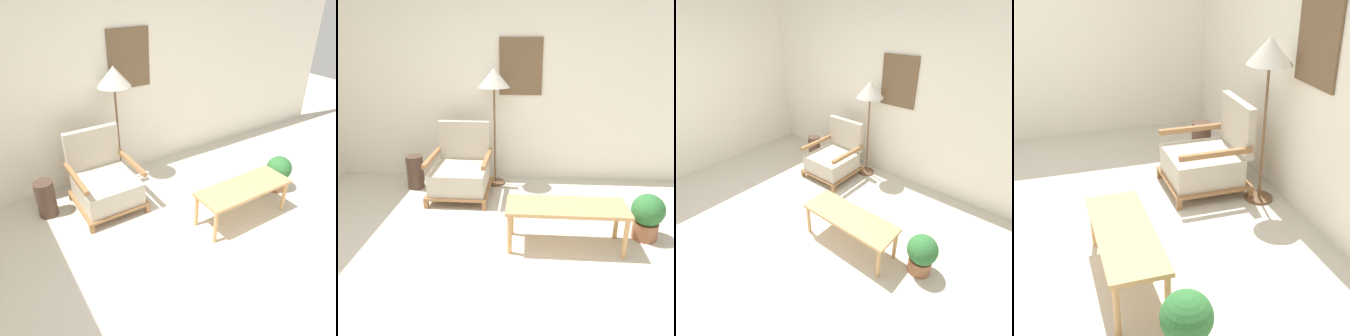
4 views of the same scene
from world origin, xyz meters
The scene contains 7 objects.
ground_plane centered at (0.00, 0.00, 0.00)m, with size 14.00×14.00×0.00m, color beige.
wall_back centered at (0.00, 2.37, 1.35)m, with size 8.00×0.09×2.70m.
armchair centered at (-0.46, 1.69, 0.31)m, with size 0.74×0.78×0.89m.
floor_lamp centered at (-0.07, 2.09, 1.36)m, with size 0.40×0.40×1.55m.
coffee_table centered at (0.75, 0.62, 0.38)m, with size 1.11×0.41×0.43m.
vase centered at (-1.12, 1.87, 0.22)m, with size 0.22×0.22×0.45m, color #473328.
potted_plant centered at (1.56, 0.81, 0.26)m, with size 0.32×0.32×0.47m.
Camera 2 is at (0.39, -2.11, 1.81)m, focal length 35.00 mm.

